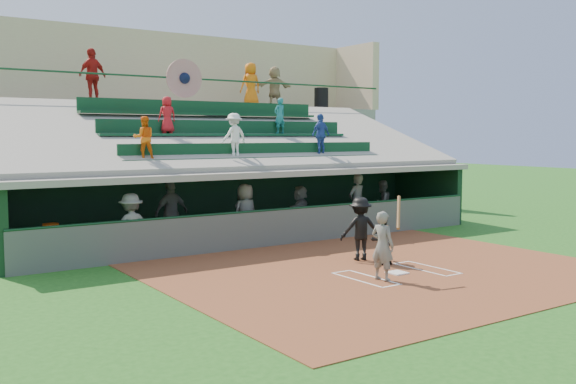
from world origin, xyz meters
TOP-DOWN VIEW (x-y plane):
  - ground at (0.00, 0.00)m, footprint 100.00×100.00m
  - dirt_slab at (0.00, 0.50)m, footprint 11.00×9.00m
  - home_plate at (0.00, 0.00)m, footprint 0.43×0.43m
  - batters_box_chalk at (0.00, 0.00)m, footprint 2.65×1.85m
  - dugout_floor at (0.00, 6.75)m, footprint 16.00×3.50m
  - concourse_slab at (0.00, 13.50)m, footprint 20.00×3.00m
  - grandstand at (-0.01, 10.51)m, footprint 20.40×10.40m
  - batter_at_plate at (-0.80, -0.34)m, footprint 0.88×0.75m
  - catcher at (0.43, 1.03)m, footprint 0.72×0.62m
  - home_umpire at (0.35, 1.80)m, footprint 1.25×0.98m
  - dugout_bench at (-0.28, 8.01)m, footprint 15.88×0.85m
  - white_table at (-6.66, 6.06)m, footprint 0.83×0.70m
  - water_cooler at (-6.67, 5.98)m, footprint 0.41×0.41m
  - dugout_player_a at (-4.78, 5.20)m, footprint 1.16×0.68m
  - dugout_player_b at (-2.90, 6.83)m, footprint 1.22×0.70m
  - dugout_player_c at (-0.85, 5.86)m, footprint 0.99×0.75m
  - dugout_player_d at (1.54, 6.28)m, footprint 1.56×1.23m
  - dugout_player_e at (3.80, 6.02)m, footprint 0.79×0.58m
  - dugout_player_f at (5.35, 6.39)m, footprint 0.96×0.85m
  - trash_bin at (7.48, 12.98)m, footprint 0.66×0.66m
  - concourse_staff_a at (-3.33, 12.81)m, footprint 1.27×0.89m
  - concourse_staff_b at (3.42, 12.65)m, footprint 0.95×0.65m
  - concourse_staff_c at (4.93, 13.10)m, footprint 1.79×0.86m

SIDE VIEW (x-z plane):
  - ground at x=0.00m, z-range 0.00..0.00m
  - dirt_slab at x=0.00m, z-range 0.00..0.02m
  - dugout_floor at x=0.00m, z-range 0.00..0.04m
  - batters_box_chalk at x=0.00m, z-range 0.02..0.03m
  - home_plate at x=0.00m, z-range 0.02..0.05m
  - dugout_bench at x=-0.28m, z-range 0.04..0.52m
  - white_table at x=-6.66m, z-range 0.04..0.67m
  - catcher at x=0.43m, z-range 0.02..1.28m
  - batter_at_plate at x=-0.80m, z-range -0.14..1.82m
  - dugout_player_d at x=1.54m, z-range 0.04..1.69m
  - home_umpire at x=0.35m, z-range 0.02..1.72m
  - water_cooler at x=-6.67m, z-range 0.67..1.08m
  - dugout_player_f at x=5.35m, z-range 0.04..1.71m
  - dugout_player_a at x=-4.78m, z-range 0.04..1.83m
  - dugout_player_c at x=-0.85m, z-range 0.04..1.88m
  - dugout_player_b at x=-2.90m, z-range 0.04..2.00m
  - dugout_player_e at x=3.80m, z-range 0.04..2.01m
  - grandstand at x=-0.01m, z-range -1.64..6.16m
  - concourse_slab at x=0.00m, z-range 0.00..4.60m
  - trash_bin at x=7.48m, z-range 4.60..5.59m
  - concourse_staff_c at x=4.93m, z-range 4.60..6.45m
  - concourse_staff_b at x=3.42m, z-range 4.60..6.48m
  - concourse_staff_a at x=-3.33m, z-range 4.60..6.61m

